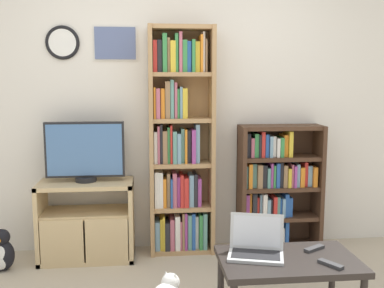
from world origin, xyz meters
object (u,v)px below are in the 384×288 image
(tv_stand, at_px, (87,221))
(laptop, at_px, (256,245))
(coffee_table, at_px, (288,266))
(remote_far_from_laptop, at_px, (331,264))
(penguin_figurine, at_px, (2,252))
(bookshelf_short, at_px, (274,187))
(bookshelf_tall, at_px, (179,148))
(remote_near_laptop, at_px, (314,248))
(television, at_px, (85,152))

(tv_stand, relative_size, laptop, 1.99)
(laptop, bearing_deg, coffee_table, -6.15)
(remote_far_from_laptop, bearing_deg, penguin_figurine, -59.79)
(remote_far_from_laptop, bearing_deg, bookshelf_short, -125.71)
(penguin_figurine, bearing_deg, bookshelf_tall, 11.37)
(remote_near_laptop, relative_size, remote_far_from_laptop, 1.01)
(tv_stand, relative_size, coffee_table, 0.92)
(coffee_table, relative_size, penguin_figurine, 2.49)
(bookshelf_short, bearing_deg, remote_far_from_laptop, -92.63)
(remote_near_laptop, distance_m, penguin_figurine, 2.45)
(bookshelf_short, height_order, remote_near_laptop, bookshelf_short)
(tv_stand, height_order, television, television)
(laptop, height_order, penguin_figurine, laptop)
(bookshelf_tall, distance_m, remote_near_laptop, 1.52)
(laptop, bearing_deg, remote_near_laptop, 21.02)
(laptop, height_order, remote_near_laptop, laptop)
(laptop, bearing_deg, bookshelf_tall, 123.90)
(coffee_table, height_order, penguin_figurine, coffee_table)
(penguin_figurine, bearing_deg, tv_stand, 15.83)
(remote_near_laptop, bearing_deg, laptop, 65.02)
(bookshelf_short, bearing_deg, television, -177.55)
(penguin_figurine, bearing_deg, television, 18.28)
(television, distance_m, coffee_table, 1.94)
(tv_stand, distance_m, bookshelf_tall, 1.02)
(remote_far_from_laptop, bearing_deg, tv_stand, -72.53)
(coffee_table, bearing_deg, laptop, 158.05)
(remote_near_laptop, xyz_separation_m, penguin_figurine, (-2.27, 0.89, -0.29))
(tv_stand, relative_size, bookshelf_short, 0.70)
(bookshelf_tall, bearing_deg, laptop, -71.90)
(television, xyz_separation_m, laptop, (1.21, -1.14, -0.44))
(remote_far_from_laptop, distance_m, penguin_figurine, 2.56)
(television, bearing_deg, remote_near_laptop, -34.53)
(television, relative_size, remote_far_from_laptop, 4.20)
(remote_far_from_laptop, xyz_separation_m, penguin_figurine, (-2.27, 1.14, -0.29))
(coffee_table, distance_m, laptop, 0.23)
(remote_near_laptop, bearing_deg, penguin_figurine, 38.37)
(tv_stand, relative_size, bookshelf_tall, 0.40)
(bookshelf_short, xyz_separation_m, remote_far_from_laptop, (-0.07, -1.43, -0.12))
(bookshelf_tall, relative_size, penguin_figurine, 5.73)
(bookshelf_short, xyz_separation_m, remote_near_laptop, (-0.07, -1.18, -0.12))
(bookshelf_tall, xyz_separation_m, laptop, (0.40, -1.22, -0.45))
(bookshelf_short, relative_size, laptop, 2.83)
(remote_far_from_laptop, bearing_deg, television, -73.21)
(bookshelf_short, height_order, penguin_figurine, bookshelf_short)
(bookshelf_short, bearing_deg, laptop, -111.19)
(laptop, relative_size, penguin_figurine, 1.15)
(tv_stand, xyz_separation_m, remote_far_from_laptop, (1.62, -1.33, 0.11))
(tv_stand, height_order, remote_far_from_laptop, tv_stand)
(laptop, distance_m, remote_near_laptop, 0.41)
(bookshelf_tall, distance_m, laptop, 1.36)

